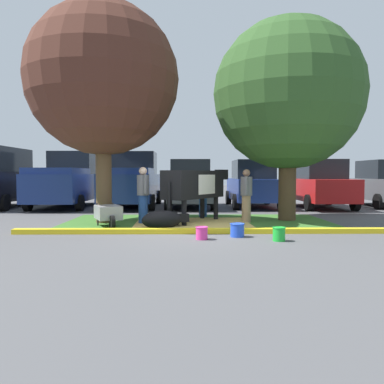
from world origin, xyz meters
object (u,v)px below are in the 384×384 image
Objects in this scene: shade_tree_right at (288,95)px; pickup_truck_black at (133,181)px; calf_lying at (163,220)px; wheelbarrow at (108,213)px; cow_holstein at (196,185)px; bucket_green at (279,234)px; sedan_silver at (384,184)px; shade_tree_left at (103,80)px; person_visitor_near at (203,192)px; sedan_blue at (253,184)px; bucket_pink at (202,233)px; bucket_blue at (237,230)px; pickup_truck_maroon at (68,181)px; person_handler at (246,194)px; sedan_red at (320,184)px; person_visitor_far at (143,194)px; hatchback_white at (190,184)px.

shade_tree_right is 1.13× the size of pickup_truck_black.
wheelbarrow is at bearing 167.85° from calf_lying.
shade_tree_right is 2.19× the size of cow_holstein.
sedan_silver is at bearing 52.48° from bucket_green.
person_visitor_near is (2.95, 1.48, -3.32)m from shade_tree_left.
person_visitor_near reaches higher than wheelbarrow.
sedan_silver is at bearing -0.57° from pickup_truck_black.
sedan_blue is (4.97, 6.32, 0.60)m from wheelbarrow.
wheelbarrow reaches higher than bucket_green.
bucket_pink is 1.65m from bucket_green.
pickup_truck_black reaches higher than bucket_blue.
sedan_blue is at bearing -178.83° from sedan_silver.
person_handler is at bearing -39.15° from pickup_truck_maroon.
sedan_red is (5.30, 7.89, 0.84)m from bucket_pink.
bucket_green is 0.07× the size of sedan_red.
calf_lying is 7.53m from sedan_blue.
person_handler reaches higher than bucket_blue.
person_visitor_far is at bearing -125.40° from sedan_blue.
cow_holstein is 9.32× the size of bucket_green.
bucket_pink is 0.06× the size of sedan_blue.
sedan_blue is at bearing 45.64° from shade_tree_left.
bucket_pink is (1.55, -2.55, -0.72)m from person_visitor_far.
person_handler reaches higher than calf_lying.
calf_lying is 0.83× the size of wheelbarrow.
calf_lying is at bearing -55.01° from person_visitor_far.
person_handler is at bearing 63.67° from bucket_pink.
sedan_silver reaches higher than bucket_blue.
sedan_red is (2.76, -0.43, 0.00)m from sedan_blue.
person_handler is 5.51m from hatchback_white.
bucket_green is at bearing -35.76° from shade_tree_left.
person_visitor_near is at bearing 87.16° from bucket_pink.
shade_tree_left is 4.47m from calf_lying.
hatchback_white is 8.45m from sedan_silver.
pickup_truck_black is at bearing 125.67° from person_handler.
person_visitor_far reaches higher than cow_holstein.
shade_tree_left reaches higher than calf_lying.
bucket_pink is at bearing -46.89° from shade_tree_left.
pickup_truck_black reaches higher than person_visitor_near.
person_handler is 5.24× the size of bucket_green.
sedan_silver reaches higher than calf_lying.
person_handler is at bearing 5.88° from person_visitor_far.
bucket_pink is (2.73, -2.92, -3.99)m from shade_tree_left.
pickup_truck_black is at bearing 136.62° from shade_tree_right.
bucket_green is 8.59m from hatchback_white.
pickup_truck_black is at bearing 104.10° from calf_lying.
bucket_pink is at bearing 172.11° from bucket_green.
sedan_silver is (8.28, 8.43, 0.84)m from bucket_pink.
bucket_green is 0.07× the size of hatchback_white.
cow_holstein is 0.63× the size of hatchback_white.
cow_holstein is 0.63× the size of sedan_red.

